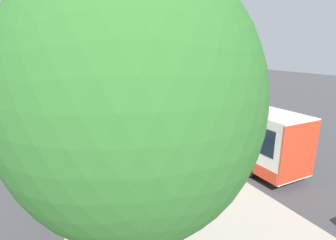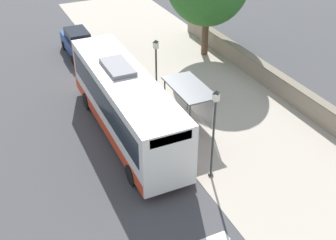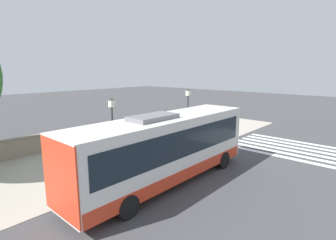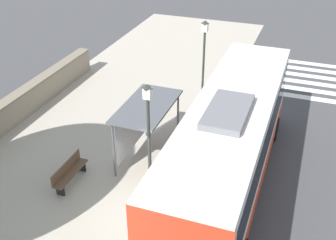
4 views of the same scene
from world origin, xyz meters
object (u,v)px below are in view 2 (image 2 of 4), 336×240
at_px(bench, 201,91).
at_px(street_lamp_near, 156,71).
at_px(street_lamp_far, 214,128).
at_px(bus_shelter, 192,93).
at_px(parked_car_behind_bus, 78,43).
at_px(pedestrian, 189,155).
at_px(bus, 125,103).

bearing_deg(bench, street_lamp_near, 5.07).
distance_m(bench, street_lamp_far, 7.73).
relative_size(bus_shelter, parked_car_behind_bus, 0.76).
xyz_separation_m(bus_shelter, pedestrian, (1.96, 3.53, -1.11)).
bearing_deg(street_lamp_far, bus_shelter, -105.20).
relative_size(street_lamp_far, parked_car_behind_bus, 1.03).
relative_size(pedestrian, street_lamp_near, 0.36).
bearing_deg(bench, parked_car_behind_bus, -62.05).
height_order(pedestrian, parked_car_behind_bus, parked_car_behind_bus).
relative_size(bench, parked_car_behind_bus, 0.43).
bearing_deg(bus_shelter, bus, -11.46).
bearing_deg(bus_shelter, street_lamp_near, -62.71).
xyz_separation_m(bus, parked_car_behind_bus, (-0.40, -11.35, -1.02)).
xyz_separation_m(bus, bench, (-5.51, -1.72, -1.44)).
height_order(bus, street_lamp_near, street_lamp_near).
relative_size(pedestrian, parked_car_behind_bus, 0.36).
relative_size(bench, street_lamp_far, 0.41).
bearing_deg(bus, street_lamp_near, -149.04).
distance_m(pedestrian, bench, 7.17).
bearing_deg(parked_car_behind_bus, street_lamp_far, 96.89).
bearing_deg(bus_shelter, parked_car_behind_bus, -75.46).
height_order(bus_shelter, street_lamp_near, street_lamp_near).
relative_size(bus, pedestrian, 6.96).
height_order(bus, parked_car_behind_bus, bus).
xyz_separation_m(pedestrian, bench, (-3.94, -5.97, -0.46)).
xyz_separation_m(bus_shelter, street_lamp_near, (1.12, -2.16, 0.58)).
distance_m(bus, pedestrian, 4.63).
bearing_deg(bus_shelter, street_lamp_far, 74.80).
bearing_deg(parked_car_behind_bus, pedestrian, 94.28).
distance_m(bus_shelter, parked_car_behind_bus, 12.52).
distance_m(bus, bench, 5.95).
bearing_deg(street_lamp_far, bench, -115.08).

